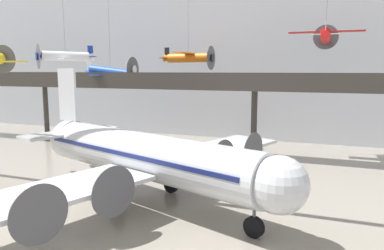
{
  "coord_description": "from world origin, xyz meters",
  "views": [
    {
      "loc": [
        8.5,
        -12.58,
        9.94
      ],
      "look_at": [
        -0.56,
        11.33,
        6.16
      ],
      "focal_mm": 35.0,
      "sensor_mm": 36.0,
      "label": 1
    }
  ],
  "objects": [
    {
      "name": "hangar_back_wall",
      "position": [
        0.0,
        41.41,
        13.26
      ],
      "size": [
        140.0,
        3.0,
        26.53
      ],
      "color": "silver",
      "rests_on": "ground"
    },
    {
      "name": "mezzanine_walkway",
      "position": [
        0.0,
        29.15,
        7.99
      ],
      "size": [
        110.0,
        3.2,
        9.64
      ],
      "color": "#38332D",
      "rests_on": "ground"
    },
    {
      "name": "airliner_silver_main",
      "position": [
        -4.82,
        11.87,
        3.52
      ],
      "size": [
        25.74,
        30.05,
        10.07
      ],
      "rotation": [
        0.0,
        0.0,
        -0.35
      ],
      "color": "silver",
      "rests_on": "ground"
    },
    {
      "name": "suspended_plane_blue_trainer",
      "position": [
        -19.91,
        31.19,
        9.61
      ],
      "size": [
        7.56,
        9.24,
        12.3
      ],
      "rotation": [
        0.0,
        0.0,
        0.02
      ],
      "color": "#1E4CAD"
    },
    {
      "name": "suspended_plane_red_highwing",
      "position": [
        7.35,
        31.39,
        13.59
      ],
      "size": [
        7.94,
        6.48,
        8.57
      ],
      "rotation": [
        0.0,
        0.0,
        1.59
      ],
      "color": "red"
    },
    {
      "name": "suspended_plane_white_twin",
      "position": [
        -18.05,
        19.95,
        11.32
      ],
      "size": [
        6.35,
        6.05,
        10.73
      ],
      "rotation": [
        0.0,
        0.0,
        4.03
      ],
      "color": "silver"
    },
    {
      "name": "suspended_plane_orange_highwing",
      "position": [
        -9.02,
        32.28,
        11.49
      ],
      "size": [
        6.81,
        8.37,
        10.83
      ],
      "rotation": [
        0.0,
        0.0,
        6.24
      ],
      "color": "orange"
    }
  ]
}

